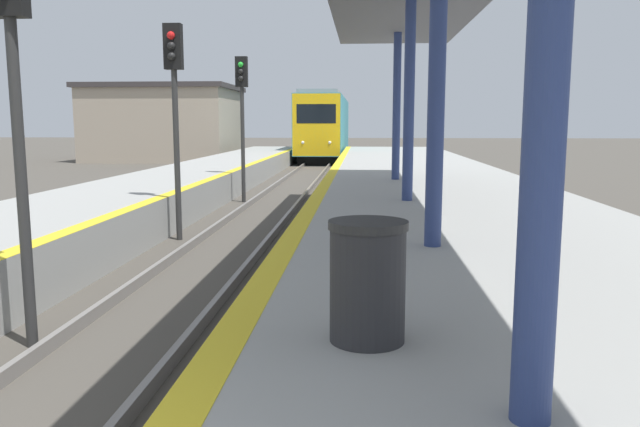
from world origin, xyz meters
The scene contains 6 objects.
train centered at (0.00, 41.94, 2.19)m, with size 2.73×17.13×4.31m.
signal_near centered at (-0.98, 5.07, 3.08)m, with size 0.36×0.31×4.40m.
signal_mid centered at (-1.21, 11.37, 3.08)m, with size 0.36×0.31×4.40m.
signal_far centered at (-1.06, 17.66, 3.08)m, with size 0.36×0.31×4.40m.
trash_bin centered at (2.66, 3.10, 1.31)m, with size 0.57×0.57×0.88m.
station_building centered at (-10.29, 38.93, 2.43)m, with size 9.27×7.65×4.82m.
Camera 1 is at (2.63, -1.25, 2.43)m, focal length 35.00 mm.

